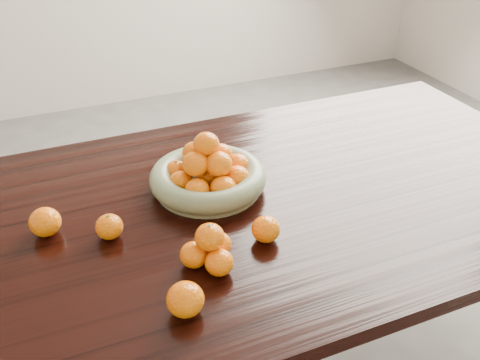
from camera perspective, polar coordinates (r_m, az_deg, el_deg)
name	(u,v)px	position (r m, az deg, el deg)	size (l,w,h in m)	color
dining_table	(238,229)	(1.45, -0.24, -5.26)	(2.00, 1.00, 0.75)	black
fruit_bowl	(209,175)	(1.43, -3.37, 0.57)	(0.31, 0.31, 0.17)	gray
orange_pyramid	(210,249)	(1.18, -3.21, -7.39)	(0.12, 0.12, 0.11)	orange
loose_orange_0	(109,227)	(1.30, -13.77, -4.86)	(0.07, 0.07, 0.06)	orange
loose_orange_1	(185,299)	(1.08, -5.85, -12.56)	(0.08, 0.08, 0.07)	orange
loose_orange_2	(266,229)	(1.26, 2.77, -5.26)	(0.07, 0.07, 0.06)	orange
loose_orange_3	(45,222)	(1.35, -20.07, -4.23)	(0.08, 0.08, 0.07)	orange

